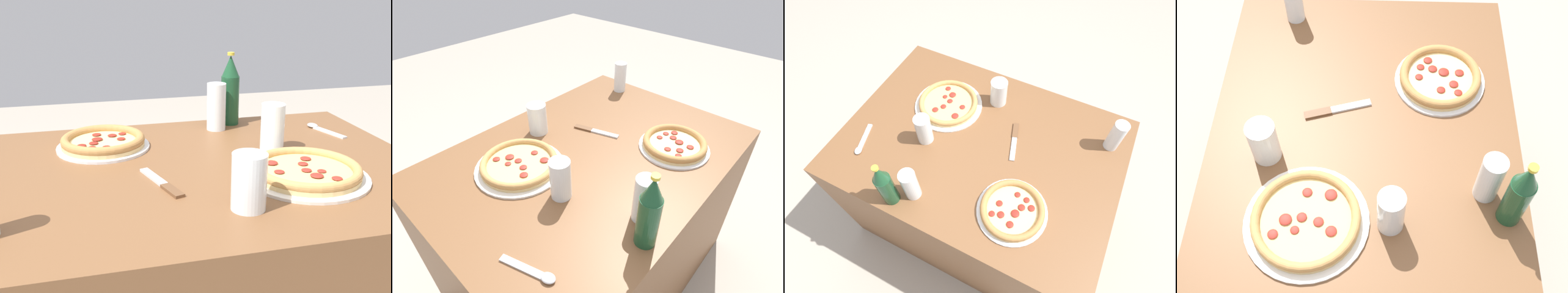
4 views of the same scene
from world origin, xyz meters
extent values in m
plane|color=#A89E8E|center=(0.00, 0.00, 0.00)|extent=(8.00, 8.00, 0.00)
cube|color=brown|center=(0.00, 0.00, 0.39)|extent=(1.24, 0.90, 0.78)
cylinder|color=silver|center=(-0.25, 0.23, 0.78)|extent=(0.28, 0.28, 0.01)
cylinder|color=#DBB775|center=(-0.25, 0.23, 0.79)|extent=(0.25, 0.25, 0.01)
cylinder|color=#EACC7F|center=(-0.25, 0.23, 0.80)|extent=(0.22, 0.22, 0.00)
torus|color=#AD7A42|center=(-0.25, 0.23, 0.80)|extent=(0.25, 0.25, 0.03)
ellipsoid|color=maroon|center=(-0.27, 0.24, 0.80)|extent=(0.03, 0.03, 0.01)
ellipsoid|color=maroon|center=(-0.32, 0.19, 0.80)|extent=(0.03, 0.03, 0.01)
ellipsoid|color=maroon|center=(-0.27, 0.29, 0.80)|extent=(0.03, 0.03, 0.01)
ellipsoid|color=maroon|center=(-0.19, 0.28, 0.80)|extent=(0.02, 0.02, 0.01)
ellipsoid|color=maroon|center=(-0.28, 0.20, 0.80)|extent=(0.03, 0.03, 0.01)
ellipsoid|color=maroon|center=(-0.22, 0.27, 0.80)|extent=(0.03, 0.03, 0.01)
ellipsoid|color=maroon|center=(-0.20, 0.23, 0.80)|extent=(0.03, 0.03, 0.01)
ellipsoid|color=maroon|center=(-0.29, 0.17, 0.80)|extent=(0.02, 0.02, 0.01)
ellipsoid|color=maroon|center=(-0.25, 0.16, 0.80)|extent=(0.02, 0.02, 0.01)
cylinder|color=silver|center=(0.24, -0.14, 0.78)|extent=(0.33, 0.33, 0.01)
cylinder|color=#DBB775|center=(0.24, -0.14, 0.79)|extent=(0.28, 0.28, 0.01)
cylinder|color=#E5C170|center=(0.24, -0.14, 0.80)|extent=(0.25, 0.25, 0.00)
torus|color=tan|center=(0.24, -0.14, 0.80)|extent=(0.28, 0.28, 0.02)
ellipsoid|color=maroon|center=(0.25, -0.10, 0.80)|extent=(0.03, 0.03, 0.01)
ellipsoid|color=maroon|center=(0.28, -0.22, 0.80)|extent=(0.03, 0.03, 0.01)
ellipsoid|color=maroon|center=(0.24, -0.15, 0.80)|extent=(0.03, 0.03, 0.01)
ellipsoid|color=maroon|center=(0.17, -0.08, 0.80)|extent=(0.03, 0.03, 0.01)
ellipsoid|color=maroon|center=(0.24, -0.19, 0.80)|extent=(0.03, 0.03, 0.01)
ellipsoid|color=maroon|center=(0.27, -0.16, 0.80)|extent=(0.02, 0.02, 0.01)
ellipsoid|color=maroon|center=(0.16, -0.14, 0.80)|extent=(0.03, 0.03, 0.01)
ellipsoid|color=maroon|center=(0.27, -0.07, 0.80)|extent=(0.03, 0.03, 0.01)
cylinder|color=white|center=(-0.52, -0.25, 0.85)|extent=(0.06, 0.06, 0.15)
cylinder|color=silver|center=(-0.52, -0.25, 0.82)|extent=(0.05, 0.05, 0.08)
cylinder|color=white|center=(0.23, 0.08, 0.85)|extent=(0.07, 0.07, 0.14)
cylinder|color=maroon|center=(0.23, 0.08, 0.83)|extent=(0.06, 0.06, 0.11)
cylinder|color=white|center=(0.14, 0.33, 0.85)|extent=(0.06, 0.06, 0.16)
cylinder|color=orange|center=(0.14, 0.33, 0.82)|extent=(0.05, 0.05, 0.08)
cylinder|color=white|center=(0.03, -0.27, 0.84)|extent=(0.08, 0.08, 0.13)
cylinder|color=#F4A323|center=(0.03, -0.27, 0.83)|extent=(0.07, 0.07, 0.10)
cylinder|color=#194728|center=(0.20, 0.39, 0.86)|extent=(0.06, 0.06, 0.17)
cone|color=#194728|center=(0.20, 0.39, 0.98)|extent=(0.06, 0.06, 0.07)
cylinder|color=gold|center=(0.20, 0.39, 1.02)|extent=(0.02, 0.02, 0.01)
cube|color=brown|center=(-0.11, -0.14, 0.78)|extent=(0.05, 0.08, 0.01)
cube|color=silver|center=(-0.14, -0.04, 0.78)|extent=(0.06, 0.12, 0.01)
cube|color=silver|center=(0.49, 0.19, 0.78)|extent=(0.06, 0.14, 0.01)
ellipsoid|color=silver|center=(0.47, 0.27, 0.78)|extent=(0.04, 0.05, 0.01)
camera|label=1|loc=(-0.32, -1.20, 1.27)|focal=45.00mm
camera|label=2|loc=(0.71, 0.63, 1.51)|focal=28.00mm
camera|label=3|loc=(-0.33, 0.67, 1.92)|focal=28.00mm
camera|label=4|loc=(0.76, 0.05, 1.95)|focal=45.00mm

